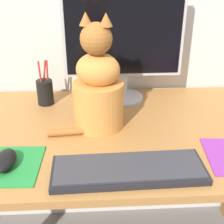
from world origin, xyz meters
TOP-DOWN VIEW (x-y plane):
  - desk at (0.00, 0.00)m, footprint 1.39×0.69m
  - monitor at (0.07, 0.25)m, footprint 0.46×0.17m
  - keyboard at (0.04, -0.24)m, footprint 0.43×0.16m
  - mousepad_left at (-0.32, -0.19)m, footprint 0.22×0.20m
  - computer_mouse_left at (-0.31, -0.19)m, footprint 0.06×0.11m
  - cat at (-0.04, 0.03)m, footprint 0.28×0.21m
  - pen_cup at (-0.25, 0.22)m, footprint 0.06×0.06m

SIDE VIEW (x-z plane):
  - desk at x=0.00m, z-range 0.27..1.01m
  - mousepad_left at x=-0.32m, z-range 0.74..0.74m
  - keyboard at x=0.04m, z-range 0.73..0.76m
  - computer_mouse_left at x=-0.31m, z-range 0.74..0.77m
  - pen_cup at x=-0.25m, z-range 0.70..0.88m
  - cat at x=-0.04m, z-range 0.69..1.07m
  - monitor at x=0.07m, z-range 0.76..1.20m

